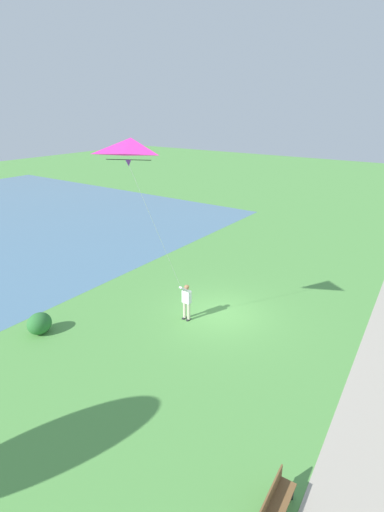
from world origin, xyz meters
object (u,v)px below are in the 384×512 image
(person_kite_flyer, at_px, (186,299))
(lakeside_shrub, at_px, (39,323))
(flying_kite, at_px, (132,154))
(park_bench_near_walkway, at_px, (275,501))

(person_kite_flyer, xyz_separation_m, lakeside_shrub, (4.47, 4.56, -0.58))
(flying_kite, height_order, lakeside_shrub, flying_kite)
(park_bench_near_walkway, relative_size, lakeside_shrub, 1.43)
(park_bench_near_walkway, bearing_deg, flying_kite, -25.33)
(flying_kite, bearing_deg, park_bench_near_walkway, 154.67)
(park_bench_near_walkway, distance_m, lakeside_shrub, 11.68)
(park_bench_near_walkway, bearing_deg, person_kite_flyer, -41.21)
(person_kite_flyer, height_order, lakeside_shrub, person_kite_flyer)
(flying_kite, relative_size, lakeside_shrub, 5.87)
(person_kite_flyer, xyz_separation_m, flying_kite, (0.26, 2.73, 6.60))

